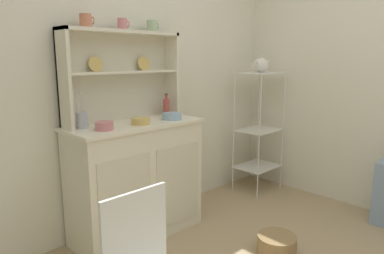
{
  "coord_description": "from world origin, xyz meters",
  "views": [
    {
      "loc": [
        -1.65,
        -0.75,
        1.36
      ],
      "look_at": [
        0.18,
        1.12,
        0.85
      ],
      "focal_mm": 32.67,
      "sensor_mm": 36.0,
      "label": 1
    }
  ],
  "objects_px": {
    "bakers_rack": "(259,122)",
    "jam_bottle": "(166,107)",
    "hutch_shelf_unit": "(121,69)",
    "porcelain_teapot": "(261,65)",
    "hutch_cabinet": "(137,178)",
    "utensil_jar": "(82,120)",
    "floor_basket": "(277,244)",
    "bowl_mixing_large": "(104,126)",
    "cup_terracotta_0": "(86,21)"
  },
  "relations": [
    {
      "from": "floor_basket",
      "to": "utensil_jar",
      "type": "height_order",
      "value": "utensil_jar"
    },
    {
      "from": "cup_terracotta_0",
      "to": "bowl_mixing_large",
      "type": "distance_m",
      "value": 0.72
    },
    {
      "from": "bowl_mixing_large",
      "to": "jam_bottle",
      "type": "xyz_separation_m",
      "value": [
        0.68,
        0.16,
        0.05
      ]
    },
    {
      "from": "jam_bottle",
      "to": "utensil_jar",
      "type": "xyz_separation_m",
      "value": [
        -0.76,
        -0.01,
        -0.02
      ]
    },
    {
      "from": "floor_basket",
      "to": "hutch_shelf_unit",
      "type": "bearing_deg",
      "value": 116.78
    },
    {
      "from": "hutch_shelf_unit",
      "to": "utensil_jar",
      "type": "height_order",
      "value": "hutch_shelf_unit"
    },
    {
      "from": "bowl_mixing_large",
      "to": "jam_bottle",
      "type": "height_order",
      "value": "jam_bottle"
    },
    {
      "from": "cup_terracotta_0",
      "to": "hutch_shelf_unit",
      "type": "bearing_deg",
      "value": 8.15
    },
    {
      "from": "floor_basket",
      "to": "bowl_mixing_large",
      "type": "distance_m",
      "value": 1.46
    },
    {
      "from": "jam_bottle",
      "to": "porcelain_teapot",
      "type": "relative_size",
      "value": 0.79
    },
    {
      "from": "hutch_cabinet",
      "to": "hutch_shelf_unit",
      "type": "bearing_deg",
      "value": 90.0
    },
    {
      "from": "hutch_cabinet",
      "to": "hutch_shelf_unit",
      "type": "distance_m",
      "value": 0.84
    },
    {
      "from": "cup_terracotta_0",
      "to": "porcelain_teapot",
      "type": "distance_m",
      "value": 1.8
    },
    {
      "from": "hutch_cabinet",
      "to": "bowl_mixing_large",
      "type": "height_order",
      "value": "bowl_mixing_large"
    },
    {
      "from": "hutch_cabinet",
      "to": "cup_terracotta_0",
      "type": "distance_m",
      "value": 1.19
    },
    {
      "from": "cup_terracotta_0",
      "to": "jam_bottle",
      "type": "bearing_deg",
      "value": -3.11
    },
    {
      "from": "jam_bottle",
      "to": "hutch_shelf_unit",
      "type": "bearing_deg",
      "value": 168.5
    },
    {
      "from": "bakers_rack",
      "to": "utensil_jar",
      "type": "xyz_separation_m",
      "value": [
        -1.85,
        0.16,
        0.23
      ]
    },
    {
      "from": "hutch_cabinet",
      "to": "bowl_mixing_large",
      "type": "distance_m",
      "value": 0.55
    },
    {
      "from": "bakers_rack",
      "to": "floor_basket",
      "type": "xyz_separation_m",
      "value": [
        -0.93,
        -0.84,
        -0.65
      ]
    },
    {
      "from": "hutch_cabinet",
      "to": "jam_bottle",
      "type": "relative_size",
      "value": 5.52
    },
    {
      "from": "hutch_shelf_unit",
      "to": "floor_basket",
      "type": "xyz_separation_m",
      "value": [
        0.54,
        -1.08,
        -1.22
      ]
    },
    {
      "from": "cup_terracotta_0",
      "to": "porcelain_teapot",
      "type": "relative_size",
      "value": 0.4
    },
    {
      "from": "porcelain_teapot",
      "to": "floor_basket",
      "type": "bearing_deg",
      "value": -137.98
    },
    {
      "from": "bowl_mixing_large",
      "to": "hutch_cabinet",
      "type": "bearing_deg",
      "value": 13.8
    },
    {
      "from": "cup_terracotta_0",
      "to": "utensil_jar",
      "type": "height_order",
      "value": "cup_terracotta_0"
    },
    {
      "from": "bakers_rack",
      "to": "hutch_shelf_unit",
      "type": "bearing_deg",
      "value": 170.73
    },
    {
      "from": "floor_basket",
      "to": "porcelain_teapot",
      "type": "bearing_deg",
      "value": 42.02
    },
    {
      "from": "utensil_jar",
      "to": "bakers_rack",
      "type": "bearing_deg",
      "value": -4.8
    },
    {
      "from": "hutch_cabinet",
      "to": "bakers_rack",
      "type": "xyz_separation_m",
      "value": [
        1.47,
        -0.08,
        0.26
      ]
    },
    {
      "from": "hutch_shelf_unit",
      "to": "porcelain_teapot",
      "type": "distance_m",
      "value": 1.49
    },
    {
      "from": "hutch_cabinet",
      "to": "floor_basket",
      "type": "relative_size",
      "value": 3.71
    },
    {
      "from": "jam_bottle",
      "to": "cup_terracotta_0",
      "type": "bearing_deg",
      "value": 176.89
    },
    {
      "from": "hutch_cabinet",
      "to": "jam_bottle",
      "type": "bearing_deg",
      "value": 12.86
    },
    {
      "from": "hutch_cabinet",
      "to": "utensil_jar",
      "type": "xyz_separation_m",
      "value": [
        -0.38,
        0.08,
        0.49
      ]
    },
    {
      "from": "porcelain_teapot",
      "to": "cup_terracotta_0",
      "type": "bearing_deg",
      "value": 173.52
    },
    {
      "from": "floor_basket",
      "to": "jam_bottle",
      "type": "relative_size",
      "value": 1.49
    },
    {
      "from": "bakers_rack",
      "to": "porcelain_teapot",
      "type": "xyz_separation_m",
      "value": [
        -0.0,
        0.0,
        0.58
      ]
    },
    {
      "from": "hutch_cabinet",
      "to": "utensil_jar",
      "type": "height_order",
      "value": "utensil_jar"
    },
    {
      "from": "hutch_shelf_unit",
      "to": "cup_terracotta_0",
      "type": "xyz_separation_m",
      "value": [
        -0.29,
        -0.04,
        0.33
      ]
    },
    {
      "from": "bowl_mixing_large",
      "to": "cup_terracotta_0",
      "type": "bearing_deg",
      "value": 86.21
    },
    {
      "from": "bakers_rack",
      "to": "jam_bottle",
      "type": "bearing_deg",
      "value": 171.5
    },
    {
      "from": "hutch_shelf_unit",
      "to": "floor_basket",
      "type": "bearing_deg",
      "value": -63.22
    },
    {
      "from": "bakers_rack",
      "to": "floor_basket",
      "type": "bearing_deg",
      "value": -138.03
    },
    {
      "from": "bakers_rack",
      "to": "jam_bottle",
      "type": "distance_m",
      "value": 1.14
    },
    {
      "from": "hutch_cabinet",
      "to": "floor_basket",
      "type": "height_order",
      "value": "hutch_cabinet"
    },
    {
      "from": "floor_basket",
      "to": "hutch_cabinet",
      "type": "bearing_deg",
      "value": 120.75
    },
    {
      "from": "hutch_shelf_unit",
      "to": "jam_bottle",
      "type": "height_order",
      "value": "hutch_shelf_unit"
    },
    {
      "from": "cup_terracotta_0",
      "to": "floor_basket",
      "type": "bearing_deg",
      "value": -51.33
    },
    {
      "from": "jam_bottle",
      "to": "porcelain_teapot",
      "type": "xyz_separation_m",
      "value": [
        1.09,
        -0.16,
        0.33
      ]
    }
  ]
}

